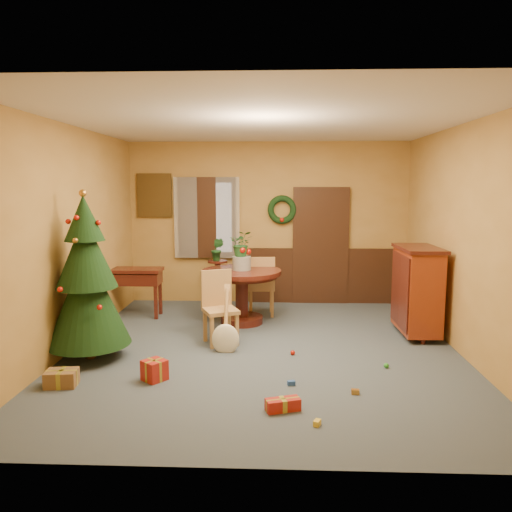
# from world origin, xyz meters

# --- Properties ---
(room_envelope) EXTENTS (5.50, 5.50, 5.50)m
(room_envelope) POSITION_xyz_m (0.21, 2.70, 1.12)
(room_envelope) COLOR #333B4B
(room_envelope) RESTS_ON ground
(dining_table) EXTENTS (1.22, 1.22, 0.84)m
(dining_table) POSITION_xyz_m (-0.38, 1.29, 0.59)
(dining_table) COLOR black
(dining_table) RESTS_ON floor
(urn) EXTENTS (0.29, 0.29, 0.21)m
(urn) POSITION_xyz_m (-0.38, 1.29, 0.95)
(urn) COLOR slate
(urn) RESTS_ON dining_table
(centerpiece_plant) EXTENTS (0.35, 0.31, 0.39)m
(centerpiece_plant) POSITION_xyz_m (-0.38, 1.29, 1.25)
(centerpiece_plant) COLOR #1E4C23
(centerpiece_plant) RESTS_ON urn
(chair_near) EXTENTS (0.56, 0.56, 0.98)m
(chair_near) POSITION_xyz_m (-0.62, 0.33, 0.53)
(chair_near) COLOR olive
(chair_near) RESTS_ON floor
(chair_far) EXTENTS (0.45, 0.45, 0.99)m
(chair_far) POSITION_xyz_m (-0.09, 1.73, 0.53)
(chair_far) COLOR olive
(chair_far) RESTS_ON floor
(guitar) EXTENTS (0.49, 0.62, 0.82)m
(guitar) POSITION_xyz_m (-0.49, -0.09, 0.42)
(guitar) COLOR beige
(guitar) RESTS_ON floor
(plant_stand) EXTENTS (0.34, 0.34, 0.87)m
(plant_stand) POSITION_xyz_m (-0.84, 2.05, 0.54)
(plant_stand) COLOR black
(plant_stand) RESTS_ON floor
(stand_plant) EXTENTS (0.24, 0.21, 0.39)m
(stand_plant) POSITION_xyz_m (-0.84, 2.05, 1.06)
(stand_plant) COLOR #19471E
(stand_plant) RESTS_ON plant_stand
(christmas_tree) EXTENTS (1.01, 1.01, 2.08)m
(christmas_tree) POSITION_xyz_m (-2.15, -0.38, 0.99)
(christmas_tree) COLOR #382111
(christmas_tree) RESTS_ON floor
(writing_desk) EXTENTS (0.90, 0.45, 0.80)m
(writing_desk) POSITION_xyz_m (-2.15, 1.61, 0.60)
(writing_desk) COLOR black
(writing_desk) RESTS_ON floor
(sideboard) EXTENTS (0.55, 1.01, 1.28)m
(sideboard) POSITION_xyz_m (2.15, 0.74, 0.68)
(sideboard) COLOR #63230B
(sideboard) RESTS_ON floor
(gift_a) EXTENTS (0.35, 0.27, 0.17)m
(gift_a) POSITION_xyz_m (-2.13, -1.26, 0.09)
(gift_a) COLOR brown
(gift_a) RESTS_ON floor
(gift_b) EXTENTS (0.32, 0.32, 0.23)m
(gift_b) POSITION_xyz_m (-1.18, -1.05, 0.11)
(gift_b) COLOR maroon
(gift_b) RESTS_ON floor
(gift_c) EXTENTS (0.30, 0.29, 0.14)m
(gift_c) POSITION_xyz_m (-2.15, -0.16, 0.07)
(gift_c) COLOR brown
(gift_c) RESTS_ON floor
(gift_d) EXTENTS (0.35, 0.23, 0.12)m
(gift_d) POSITION_xyz_m (0.23, -1.75, 0.06)
(gift_d) COLOR maroon
(gift_d) RESTS_ON floor
(toy_a) EXTENTS (0.09, 0.07, 0.05)m
(toy_a) POSITION_xyz_m (0.32, -1.14, 0.03)
(toy_a) COLOR #234998
(toy_a) RESTS_ON floor
(toy_b) EXTENTS (0.06, 0.06, 0.06)m
(toy_b) POSITION_xyz_m (1.45, -0.58, 0.03)
(toy_b) COLOR green
(toy_b) RESTS_ON floor
(toy_c) EXTENTS (0.08, 0.09, 0.05)m
(toy_c) POSITION_xyz_m (0.53, -2.04, 0.03)
(toy_c) COLOR gold
(toy_c) RESTS_ON floor
(toy_d) EXTENTS (0.06, 0.06, 0.06)m
(toy_d) POSITION_xyz_m (0.37, -0.17, 0.03)
(toy_d) COLOR red
(toy_d) RESTS_ON floor
(toy_e) EXTENTS (0.08, 0.06, 0.05)m
(toy_e) POSITION_xyz_m (0.98, -1.34, 0.03)
(toy_e) COLOR #C7832E
(toy_e) RESTS_ON floor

